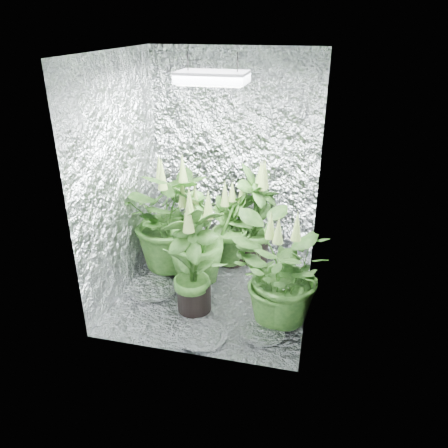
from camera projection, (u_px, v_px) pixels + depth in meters
ground at (215, 292)px, 3.88m from camera, size 1.60×1.60×0.00m
walls at (214, 187)px, 3.45m from camera, size 1.62×1.62×2.00m
ceiling at (212, 51)px, 3.02m from camera, size 1.60×1.60×0.01m
grow_lamp at (212, 78)px, 3.10m from camera, size 0.50×0.30×0.22m
plant_a at (172, 218)px, 4.04m from camera, size 1.00×1.00×1.12m
plant_b at (255, 217)px, 4.19m from camera, size 0.65×0.65×1.05m
plant_c at (232, 226)px, 4.19m from camera, size 0.56×0.56×0.88m
plant_d at (196, 237)px, 3.85m from camera, size 0.72×0.72×0.99m
plant_e at (281, 275)px, 3.31m from camera, size 0.94×0.94×0.94m
plant_f at (193, 259)px, 3.46m from camera, size 0.70×0.70×1.05m
circulation_fan at (286, 272)px, 3.91m from camera, size 0.15×0.31×0.36m
plant_label at (286, 294)px, 3.34m from camera, size 0.06×0.05×0.09m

